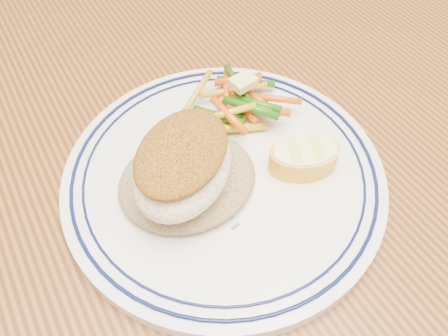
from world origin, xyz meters
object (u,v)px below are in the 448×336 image
rice_pilaf (187,177)px  vegetable_pile (238,104)px  dining_table (214,215)px  lemon_wedge (304,157)px  fish_fillet (183,165)px  plate (224,175)px

rice_pilaf → vegetable_pile: bearing=32.1°
dining_table → lemon_wedge: lemon_wedge is taller
dining_table → lemon_wedge: (0.06, -0.06, 0.12)m
fish_fillet → rice_pilaf: bearing=54.9°
plate → fish_fillet: (-0.04, -0.01, 0.05)m
plate → fish_fillet: size_ratio=2.32×
dining_table → vegetable_pile: (0.04, 0.03, 0.12)m
dining_table → fish_fillet: fish_fillet is taller
plate → fish_fillet: bearing=-172.3°
dining_table → vegetable_pile: size_ratio=13.90×
rice_pilaf → vegetable_pile: size_ratio=1.08×
vegetable_pile → lemon_wedge: bearing=-80.7°
vegetable_pile → lemon_wedge: size_ratio=1.50×
plate → vegetable_pile: size_ratio=2.57×
dining_table → lemon_wedge: bearing=-44.9°
dining_table → fish_fillet: (-0.04, -0.03, 0.15)m
rice_pilaf → fish_fillet: fish_fillet is taller
dining_table → fish_fillet: size_ratio=12.55×
rice_pilaf → vegetable_pile: (0.08, 0.05, 0.00)m
dining_table → lemon_wedge: size_ratio=20.81×
rice_pilaf → fish_fillet: 0.03m
dining_table → vegetable_pile: vegetable_pile is taller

